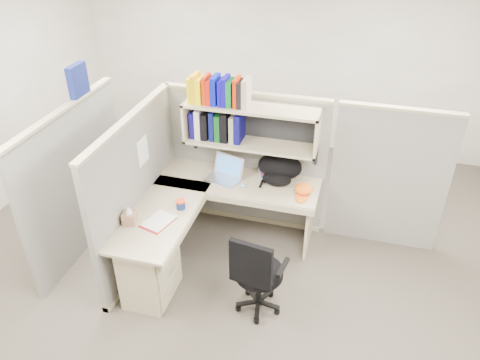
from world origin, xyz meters
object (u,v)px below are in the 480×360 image
(snack_canister, at_px, (181,204))
(laptop, at_px, (223,170))
(desk, at_px, (175,245))
(task_chair, at_px, (257,285))
(backpack, at_px, (279,169))

(snack_canister, bearing_deg, laptop, 67.78)
(snack_canister, bearing_deg, desk, -88.61)
(laptop, distance_m, task_chair, 1.33)
(desk, xyz_separation_m, task_chair, (0.88, -0.21, -0.11))
(laptop, relative_size, backpack, 0.75)
(desk, distance_m, backpack, 1.35)
(desk, distance_m, snack_canister, 0.41)
(snack_canister, distance_m, task_chair, 1.08)
(laptop, distance_m, snack_canister, 0.66)
(laptop, xyz_separation_m, snack_canister, (-0.25, -0.60, -0.08))
(desk, bearing_deg, laptop, 73.81)
(desk, bearing_deg, task_chair, -13.20)
(backpack, distance_m, snack_canister, 1.13)
(laptop, bearing_deg, desk, -89.29)
(desk, xyz_separation_m, snack_canister, (-0.01, 0.23, 0.34))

